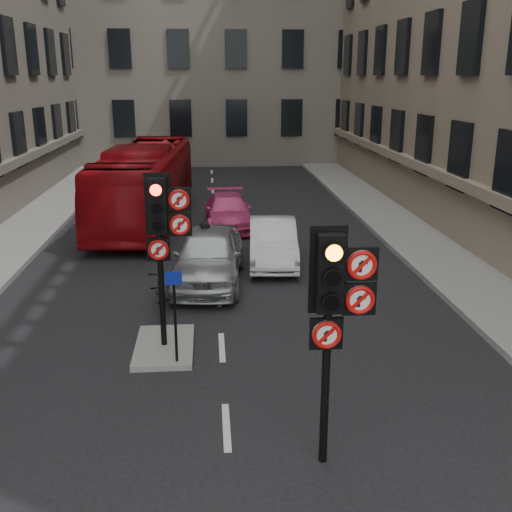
{
  "coord_description": "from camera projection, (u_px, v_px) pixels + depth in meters",
  "views": [
    {
      "loc": [
        -0.2,
        -6.55,
        5.5
      ],
      "look_at": [
        0.57,
        3.01,
        2.6
      ],
      "focal_mm": 42.0,
      "sensor_mm": 36.0,
      "label": 1
    }
  ],
  "objects": [
    {
      "name": "car_white",
      "position": [
        273.0,
        242.0,
        18.17
      ],
      "size": [
        1.66,
        4.06,
        1.31
      ],
      "primitive_type": "imported",
      "rotation": [
        0.0,
        0.0,
        -0.07
      ],
      "color": "silver",
      "rests_on": "ground"
    },
    {
      "name": "car_silver",
      "position": [
        209.0,
        256.0,
        16.38
      ],
      "size": [
        2.24,
        4.64,
        1.53
      ],
      "primitive_type": "imported",
      "rotation": [
        0.0,
        0.0,
        -0.1
      ],
      "color": "#AAADB2",
      "rests_on": "ground"
    },
    {
      "name": "signal_near",
      "position": [
        335.0,
        298.0,
        8.17
      ],
      "size": [
        0.91,
        0.4,
        3.58
      ],
      "color": "black",
      "rests_on": "ground"
    },
    {
      "name": "signal_far",
      "position": [
        163.0,
        224.0,
        11.75
      ],
      "size": [
        0.91,
        0.4,
        3.58
      ],
      "color": "black",
      "rests_on": "centre_island"
    },
    {
      "name": "info_sign",
      "position": [
        175.0,
        304.0,
        11.39
      ],
      "size": [
        0.32,
        0.11,
        1.87
      ],
      "rotation": [
        0.0,
        0.0,
        0.14
      ],
      "color": "black",
      "rests_on": "centre_island"
    },
    {
      "name": "motorcycle",
      "position": [
        160.0,
        287.0,
        14.54
      ],
      "size": [
        0.68,
        1.91,
        1.12
      ],
      "primitive_type": "imported",
      "rotation": [
        0.0,
        0.0,
        0.08
      ],
      "color": "black",
      "rests_on": "ground"
    },
    {
      "name": "pavement_right",
      "position": [
        434.0,
        246.0,
        19.83
      ],
      "size": [
        3.0,
        50.0,
        0.16
      ],
      "primitive_type": "cube",
      "color": "gray",
      "rests_on": "ground"
    },
    {
      "name": "motorcyclist",
      "position": [
        205.0,
        249.0,
        16.96
      ],
      "size": [
        0.59,
        0.4,
        1.58
      ],
      "primitive_type": "imported",
      "rotation": [
        0.0,
        0.0,
        3.17
      ],
      "color": "black",
      "rests_on": "ground"
    },
    {
      "name": "centre_island",
      "position": [
        164.0,
        347.0,
        12.52
      ],
      "size": [
        1.2,
        2.0,
        0.12
      ],
      "primitive_type": "cube",
      "color": "gray",
      "rests_on": "ground"
    },
    {
      "name": "bus_red",
      "position": [
        146.0,
        183.0,
        23.19
      ],
      "size": [
        3.28,
        10.81,
        2.97
      ],
      "primitive_type": "imported",
      "rotation": [
        0.0,
        0.0,
        -0.07
      ],
      "color": "#9B0B12",
      "rests_on": "ground"
    },
    {
      "name": "ground",
      "position": [
        231.0,
        512.0,
        7.86
      ],
      "size": [
        120.0,
        120.0,
        0.0
      ],
      "primitive_type": "plane",
      "color": "black",
      "rests_on": "ground"
    },
    {
      "name": "car_pink",
      "position": [
        228.0,
        211.0,
        22.5
      ],
      "size": [
        1.81,
        4.18,
        1.2
      ],
      "primitive_type": "imported",
      "rotation": [
        0.0,
        0.0,
        0.03
      ],
      "color": "#DD4186",
      "rests_on": "ground"
    },
    {
      "name": "building_far",
      "position": [
        207.0,
        7.0,
        41.21
      ],
      "size": [
        30.0,
        14.0,
        20.0
      ],
      "primitive_type": "cube",
      "color": "gray",
      "rests_on": "ground"
    }
  ]
}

